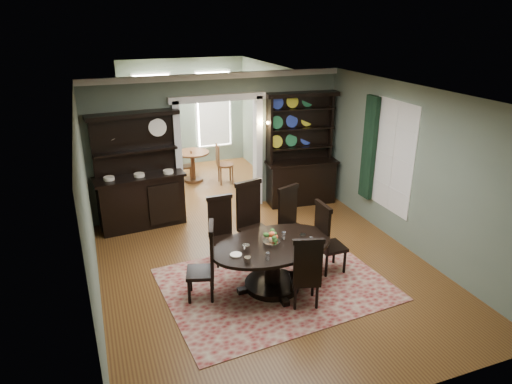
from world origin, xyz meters
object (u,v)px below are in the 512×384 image
dining_table (273,257)px  welsh_dresser (300,164)px  sideboard (140,188)px  parlor_table (193,162)px

dining_table → welsh_dresser: 3.72m
welsh_dresser → sideboard: bearing=-174.2°
welsh_dresser → parlor_table: bearing=137.7°
dining_table → sideboard: (-1.63, 3.13, 0.27)m
sideboard → welsh_dresser: size_ratio=0.93×
sideboard → parlor_table: size_ratio=2.73×
sideboard → parlor_table: (1.60, 2.23, -0.30)m
dining_table → parlor_table: (-0.03, 5.36, -0.03)m
sideboard → dining_table: bearing=-67.9°
parlor_table → sideboard: bearing=-125.7°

